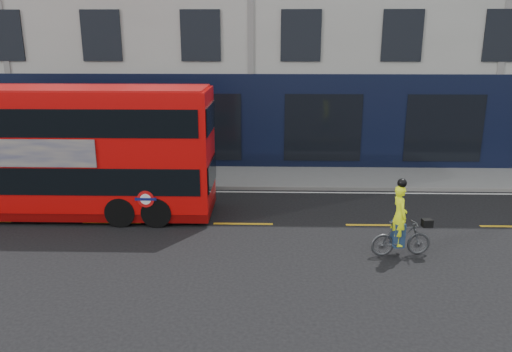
{
  "coord_description": "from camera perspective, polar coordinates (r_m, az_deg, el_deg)",
  "views": [
    {
      "loc": [
        0.77,
        -12.62,
        5.48
      ],
      "look_at": [
        0.39,
        1.63,
        1.47
      ],
      "focal_mm": 35.0,
      "sensor_mm": 36.0,
      "label": 1
    }
  ],
  "objects": [
    {
      "name": "lane_dashes",
      "position": [
        15.16,
        -1.48,
        -5.48
      ],
      "size": [
        58.0,
        0.12,
        0.01
      ],
      "primitive_type": null,
      "color": "gold",
      "rests_on": "ground"
    },
    {
      "name": "bus",
      "position": [
        16.66,
        -22.27,
        2.67
      ],
      "size": [
        10.0,
        2.34,
        4.02
      ],
      "rotation": [
        0.0,
        0.0,
        0.0
      ],
      "color": "red",
      "rests_on": "ground"
    },
    {
      "name": "kerb",
      "position": [
        18.45,
        -0.92,
        -1.37
      ],
      "size": [
        60.0,
        0.12,
        0.13
      ],
      "primitive_type": "cube",
      "color": "slate",
      "rests_on": "ground"
    },
    {
      "name": "road_edge_line",
      "position": [
        18.18,
        -0.96,
        -1.83
      ],
      "size": [
        58.0,
        0.1,
        0.01
      ],
      "primitive_type": "cube",
      "color": "silver",
      "rests_on": "ground"
    },
    {
      "name": "ground",
      "position": [
        13.78,
        -1.8,
        -7.75
      ],
      "size": [
        120.0,
        120.0,
        0.0
      ],
      "primitive_type": "plane",
      "color": "black",
      "rests_on": "ground"
    },
    {
      "name": "pavement",
      "position": [
        19.89,
        -0.73,
        -0.12
      ],
      "size": [
        60.0,
        3.0,
        0.12
      ],
      "primitive_type": "cube",
      "color": "slate",
      "rests_on": "ground"
    },
    {
      "name": "cyclist",
      "position": [
        13.34,
        16.2,
        -5.97
      ],
      "size": [
        1.62,
        0.64,
        2.08
      ],
      "rotation": [
        0.0,
        0.0,
        0.13
      ],
      "color": "#424447",
      "rests_on": "ground"
    }
  ]
}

